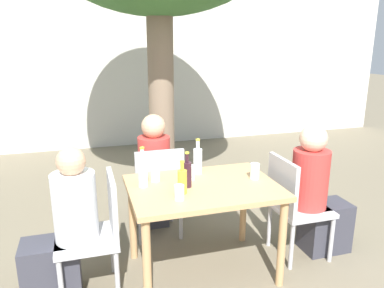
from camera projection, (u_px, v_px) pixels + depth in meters
name	position (u px, v px, depth m)	size (l,w,h in m)	color
ground_plane	(202.00, 270.00, 3.08)	(30.00, 30.00, 0.00)	#706651
cafe_building_wall	(130.00, 66.00, 6.43)	(10.00, 0.08, 2.80)	beige
dining_table_front	(203.00, 197.00, 2.91)	(1.14, 0.82, 0.75)	tan
patio_chair_0	(98.00, 228.00, 2.73)	(0.44, 0.44, 0.90)	#B2B2B7
patio_chair_1	(293.00, 202.00, 3.17)	(0.44, 0.44, 0.90)	#B2B2B7
patio_chair_2	(158.00, 187.00, 3.48)	(0.44, 0.44, 0.90)	#B2B2B7
person_seated_0	(63.00, 234.00, 2.66)	(0.55, 0.31, 1.13)	#383842
person_seated_1	(317.00, 197.00, 3.23)	(0.55, 0.31, 1.16)	#383842
person_seated_2	(153.00, 177.00, 3.69)	(0.30, 0.55, 1.17)	#383842
water_bottle_0	(143.00, 171.00, 2.83)	(0.07, 0.07, 0.31)	silver
wine_bottle_1	(187.00, 173.00, 2.82)	(0.07, 0.07, 0.28)	#331923
water_bottle_2	(198.00, 160.00, 3.11)	(0.07, 0.07, 0.30)	silver
oil_cruet_3	(182.00, 181.00, 2.70)	(0.07, 0.07, 0.25)	gold
drinking_glass_0	(191.00, 173.00, 2.98)	(0.07, 0.07, 0.12)	white
drinking_glass_1	(255.00, 171.00, 3.00)	(0.08, 0.08, 0.13)	white
drinking_glass_2	(155.00, 174.00, 2.96)	(0.08, 0.08, 0.11)	white
drinking_glass_3	(179.00, 192.00, 2.61)	(0.07, 0.07, 0.11)	silver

